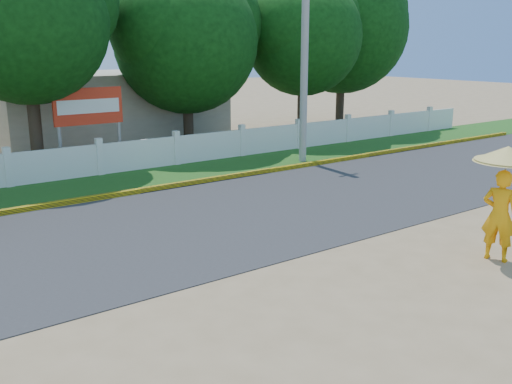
% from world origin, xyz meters
% --- Properties ---
extents(ground, '(120.00, 120.00, 0.00)m').
position_xyz_m(ground, '(0.00, 0.00, 0.00)').
color(ground, '#9E8460').
rests_on(ground, ground).
extents(road, '(60.00, 7.00, 0.02)m').
position_xyz_m(road, '(0.00, 4.50, 0.01)').
color(road, '#38383A').
rests_on(road, ground).
extents(grass_verge, '(60.00, 3.50, 0.03)m').
position_xyz_m(grass_verge, '(0.00, 9.75, 0.01)').
color(grass_verge, '#2D601E').
rests_on(grass_verge, ground).
extents(curb, '(40.00, 0.18, 0.16)m').
position_xyz_m(curb, '(0.00, 8.05, 0.08)').
color(curb, yellow).
rests_on(curb, ground).
extents(fence, '(40.00, 0.10, 1.10)m').
position_xyz_m(fence, '(0.00, 11.20, 0.55)').
color(fence, silver).
rests_on(fence, ground).
extents(building_near, '(10.00, 6.00, 3.20)m').
position_xyz_m(building_near, '(3.00, 18.00, 1.60)').
color(building_near, '#B7AD99').
rests_on(building_near, ground).
extents(utility_pole, '(0.28, 0.28, 7.18)m').
position_xyz_m(utility_pole, '(7.25, 8.87, 3.59)').
color(utility_pole, gray).
rests_on(utility_pole, ground).
extents(monk_with_parasol, '(1.33, 1.33, 2.41)m').
position_xyz_m(monk_with_parasol, '(3.71, -1.51, 1.57)').
color(monk_with_parasol, '#F99F0D').
rests_on(monk_with_parasol, ground).
extents(billboard, '(2.50, 0.13, 2.95)m').
position_xyz_m(billboard, '(0.13, 12.30, 2.14)').
color(billboard, gray).
rests_on(billboard, ground).
extents(tree_row, '(35.46, 8.10, 8.75)m').
position_xyz_m(tree_row, '(2.73, 14.17, 4.91)').
color(tree_row, '#473828').
rests_on(tree_row, ground).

